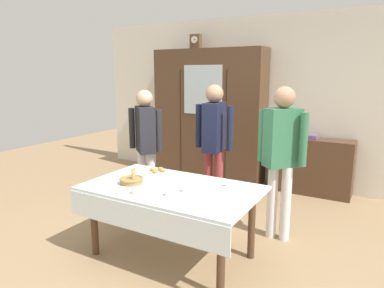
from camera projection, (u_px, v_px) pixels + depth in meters
name	position (u px, v px, depth m)	size (l,w,h in m)	color
ground_plane	(183.00, 247.00, 3.67)	(12.00, 12.00, 0.00)	#997A56
back_wall	(266.00, 101.00, 5.65)	(6.40, 0.10, 2.70)	silver
dining_table	(170.00, 197.00, 3.35)	(1.68, 1.00, 0.73)	#4C3321
wall_cabinet	(209.00, 115.00, 5.89)	(1.92, 0.46, 2.19)	#4C3321
mantel_clock	(196.00, 42.00, 5.77)	(0.18, 0.11, 0.24)	brown
bookshelf_low	(310.00, 166.00, 5.24)	(1.20, 0.35, 0.85)	#4C3321
book_stack	(312.00, 137.00, 5.15)	(0.17, 0.21, 0.06)	#664C7A
tea_cup_center	(229.00, 184.00, 3.35)	(0.13, 0.13, 0.06)	silver
tea_cup_near_left	(186.00, 189.00, 3.19)	(0.13, 0.13, 0.06)	silver
tea_cup_near_right	(169.00, 193.00, 3.09)	(0.13, 0.13, 0.06)	white
tea_cup_far_left	(136.00, 192.00, 3.14)	(0.13, 0.13, 0.06)	white
bread_basket	(132.00, 180.00, 3.44)	(0.24, 0.24, 0.16)	#9E7542
pastry_plate	(158.00, 171.00, 3.82)	(0.28, 0.28, 0.05)	white
spoon_far_right	(162.00, 188.00, 3.31)	(0.12, 0.02, 0.01)	silver
spoon_far_left	(203.00, 204.00, 2.90)	(0.12, 0.02, 0.01)	silver
person_beside_shelf	(282.00, 149.00, 3.67)	(0.52, 0.40, 1.68)	silver
person_near_right_end	(146.00, 138.00, 4.52)	(0.52, 0.39, 1.60)	silver
person_behind_table_right	(214.00, 136.00, 4.40)	(0.52, 0.38, 1.67)	#933338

